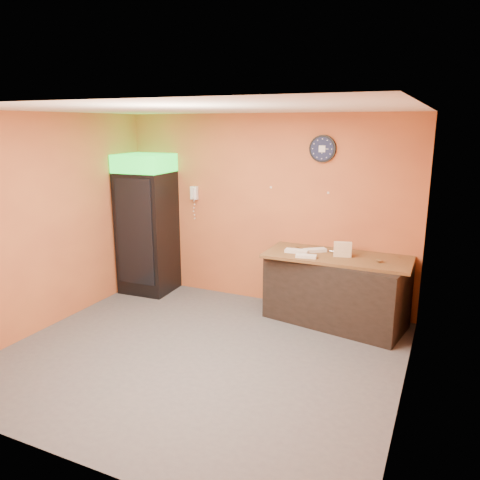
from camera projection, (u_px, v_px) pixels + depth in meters
The scene contains 15 objects.
floor at pixel (200, 355), 5.52m from camera, with size 4.50×4.50×0.00m, color #47474C.
back_wall at pixel (264, 210), 6.94m from camera, with size 4.50×0.02×2.80m, color #C66B38.
left_wall at pixel (47, 223), 6.09m from camera, with size 0.02×4.00×2.80m, color #C66B38.
right_wall at pixel (412, 265), 4.27m from camera, with size 0.02×4.00×2.80m, color #C66B38.
ceiling at pixel (195, 109), 4.84m from camera, with size 4.50×4.00×0.02m, color white.
beverage_cooler at pixel (146, 226), 7.42m from camera, with size 0.81×0.82×2.20m.
prep_counter at pixel (336, 291), 6.33m from camera, with size 1.82×0.81×0.91m, color black.
wall_clock at pixel (323, 149), 6.35m from camera, with size 0.37×0.06×0.37m.
wall_phone at pixel (194, 193), 7.32m from camera, with size 0.11×0.10×0.21m.
butcher_paper at pixel (337, 257), 6.21m from camera, with size 1.91×0.81×0.04m, color brown.
sub_roll_stack at pixel (343, 249), 6.13m from camera, with size 0.24×0.13×0.20m.
wrapped_sandwich_left at pixel (297, 251), 6.34m from camera, with size 0.31×0.12×0.04m, color silver.
wrapped_sandwich_mid at pixel (306, 256), 6.11m from camera, with size 0.27×0.11×0.04m, color silver.
wrapped_sandwich_right at pixel (315, 250), 6.38m from camera, with size 0.31×0.12×0.04m, color silver.
kitchen_tool at pixel (342, 251), 6.31m from camera, with size 0.07×0.07×0.07m, color silver.
Camera 1 is at (2.52, -4.37, 2.65)m, focal length 35.00 mm.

